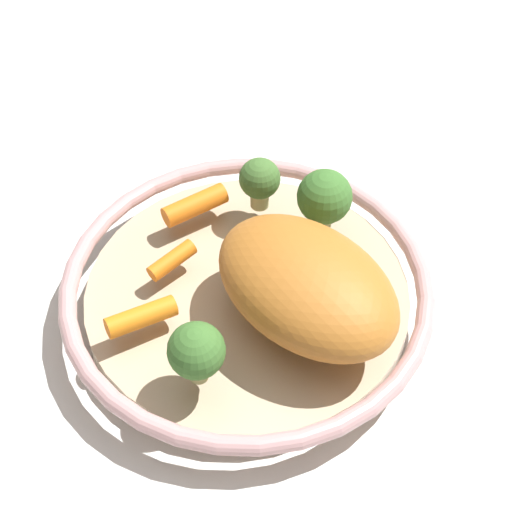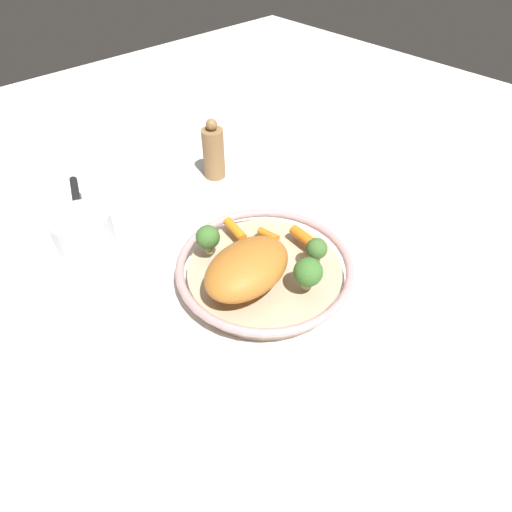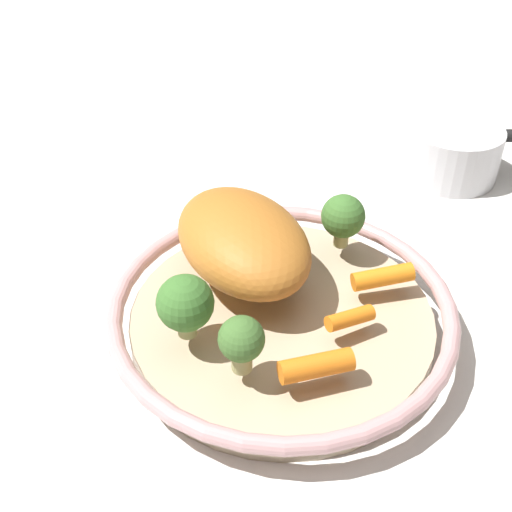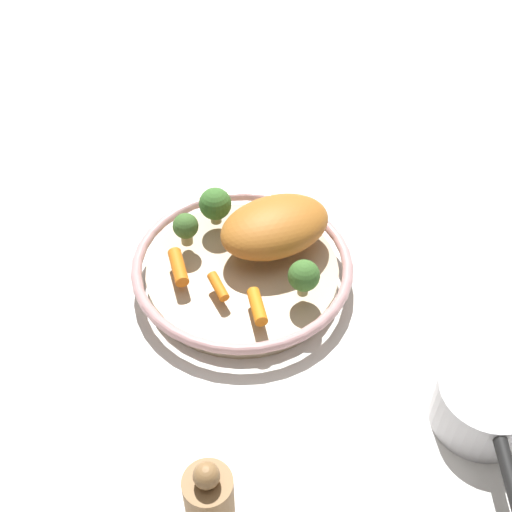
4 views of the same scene
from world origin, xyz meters
The scene contains 10 objects.
ground_plane centered at (0.00, 0.00, 0.00)m, with size 2.49×2.49×0.00m, color silver.
serving_bowl centered at (0.00, 0.00, 0.02)m, with size 0.32×0.32×0.05m.
roast_chicken_piece centered at (0.02, -0.06, 0.08)m, with size 0.16×0.11×0.07m, color #B46A26.
baby_carrot_left centered at (-0.04, 0.05, 0.05)m, with size 0.01×0.01×0.04m, color orange.
baby_carrot_center centered at (0.01, 0.09, 0.06)m, with size 0.02×0.02×0.06m, color orange.
baby_carrot_back centered at (-0.09, 0.01, 0.05)m, with size 0.02×0.02×0.06m, color orange.
broccoli_floret_mid centered at (0.09, 0.01, 0.08)m, with size 0.05×0.05×0.06m.
broccoli_floret_large centered at (0.06, 0.06, 0.08)m, with size 0.04×0.04×0.05m.
broccoli_floret_edge centered at (-0.09, -0.06, 0.08)m, with size 0.04×0.04×0.06m.
saucepan centered at (-0.32, -0.19, 0.03)m, with size 0.20×0.12×0.07m.
Camera 3 is at (0.19, 0.41, 0.45)m, focal length 46.88 mm.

